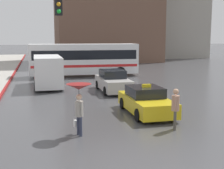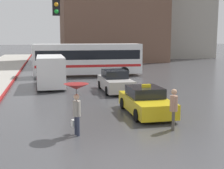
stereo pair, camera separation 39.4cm
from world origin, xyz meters
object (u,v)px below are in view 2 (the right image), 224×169
object	(u,v)px
ambulance_van	(50,70)
taxi	(146,101)
pedestrian_with_umbrella	(76,95)
city_bus	(88,58)
pedestrian_man	(174,106)
sedan_red	(115,82)

from	to	relation	value
ambulance_van	taxi	bearing A→B (deg)	114.38
ambulance_van	pedestrian_with_umbrella	distance (m)	12.57
city_bus	pedestrian_man	distance (m)	18.80
ambulance_van	pedestrian_man	world-z (taller)	ambulance_van
pedestrian_with_umbrella	pedestrian_man	xyz separation A→B (m)	(3.99, -0.16, -0.58)
pedestrian_with_umbrella	pedestrian_man	size ratio (longest dim) A/B	1.18
taxi	pedestrian_with_umbrella	world-z (taller)	pedestrian_with_umbrella
taxi	sedan_red	xyz separation A→B (m)	(-0.06, 6.73, 0.07)
taxi	sedan_red	bearing A→B (deg)	-89.46
taxi	sedan_red	world-z (taller)	sedan_red
sedan_red	pedestrian_man	world-z (taller)	pedestrian_man
taxi	pedestrian_with_umbrella	size ratio (longest dim) A/B	2.07
taxi	city_bus	bearing A→B (deg)	-87.21
city_bus	pedestrian_with_umbrella	xyz separation A→B (m)	(-2.98, -18.60, -0.14)
taxi	city_bus	world-z (taller)	city_bus
sedan_red	city_bus	world-z (taller)	city_bus
pedestrian_with_umbrella	pedestrian_man	bearing A→B (deg)	-109.11
pedestrian_with_umbrella	pedestrian_man	distance (m)	4.03
sedan_red	pedestrian_with_umbrella	xyz separation A→B (m)	(-3.69, -9.49, 0.92)
ambulance_van	city_bus	distance (m)	7.12
pedestrian_with_umbrella	ambulance_van	bearing A→B (deg)	-13.42
taxi	ambulance_van	xyz separation A→B (m)	(-4.50, 9.78, 0.69)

